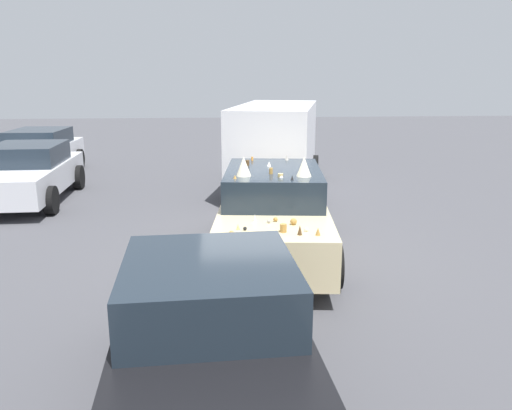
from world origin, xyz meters
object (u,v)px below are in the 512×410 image
parked_van_behind_right (276,142)px  parked_sedan_row_back_center (27,173)px  art_car_decorated (273,212)px  parked_sedan_far_right (211,347)px  parked_sedan_near_right (38,153)px

parked_van_behind_right → parked_sedan_row_back_center: parked_van_behind_right is taller
art_car_decorated → parked_sedan_far_right: size_ratio=1.14×
parked_sedan_row_back_center → parked_sedan_far_right: (-8.82, -4.58, -0.01)m
parked_sedan_row_back_center → parked_sedan_far_right: bearing=26.2°
art_car_decorated → parked_sedan_row_back_center: bearing=-121.7°
parked_sedan_far_right → parked_sedan_near_right: size_ratio=0.98×
parked_van_behind_right → parked_sedan_far_right: bearing=-176.9°
parked_sedan_near_right → art_car_decorated: bearing=41.0°
art_car_decorated → parked_sedan_far_right: (-4.40, 1.07, -0.07)m
art_car_decorated → parked_sedan_row_back_center: (4.42, 5.65, -0.06)m
art_car_decorated → parked_sedan_far_right: art_car_decorated is taller
parked_van_behind_right → parked_sedan_near_right: bearing=84.8°
parked_sedan_row_back_center → parked_sedan_far_right: size_ratio=1.04×
parked_van_behind_right → art_car_decorated: bearing=-174.0°
art_car_decorated → parked_sedan_near_right: 10.15m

